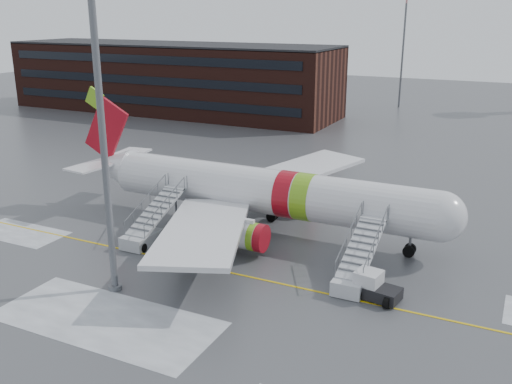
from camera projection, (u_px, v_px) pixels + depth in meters
The scene contains 8 objects.
ground at pixel (266, 274), 40.43m from camera, with size 260.00×260.00×0.00m, color #494C4F.
airliner at pixel (256, 191), 47.77m from camera, with size 35.03×32.97×11.18m.
airstair_fwd at pixel (355, 271), 38.44m from camera, with size 2.05×7.70×3.48m.
airstair_aft at pixel (147, 230), 45.63m from camera, with size 2.05×7.70×3.48m.
pushback_tug at pixel (373, 287), 36.82m from camera, with size 3.33×2.71×1.77m.
light_mast_near at pixel (100, 99), 34.34m from camera, with size 1.20×1.20×24.50m.
terminal_building at pixel (171, 77), 104.45m from camera, with size 62.00×16.11×12.30m.
light_mast_far_n at pixel (404, 33), 106.41m from camera, with size 1.20×1.20×24.25m.
Camera 1 is at (15.45, -33.38, 17.77)m, focal length 40.00 mm.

